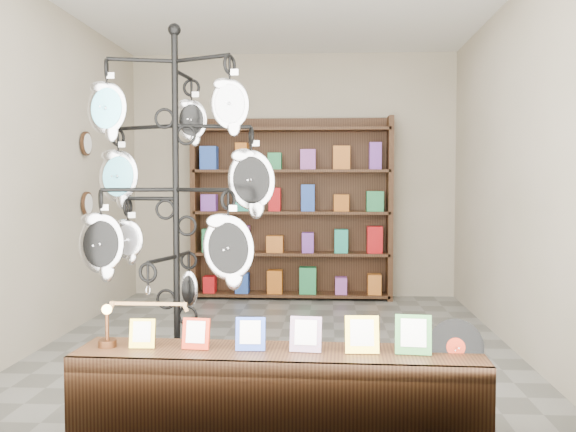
{
  "coord_description": "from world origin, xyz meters",
  "views": [
    {
      "loc": [
        0.43,
        -5.48,
        1.41
      ],
      "look_at": [
        0.16,
        -1.0,
        1.18
      ],
      "focal_mm": 40.0,
      "sensor_mm": 36.0,
      "label": 1
    }
  ],
  "objects": [
    {
      "name": "room_envelope",
      "position": [
        0.0,
        0.0,
        1.85
      ],
      "size": [
        5.0,
        5.0,
        5.0
      ],
      "color": "#B3A590",
      "rests_on": "ground"
    },
    {
      "name": "display_tree",
      "position": [
        -0.48,
        -1.66,
        1.36
      ],
      "size": [
        1.21,
        1.07,
        2.36
      ],
      "rotation": [
        0.0,
        0.0,
        -0.09
      ],
      "color": "black",
      "rests_on": "ground"
    },
    {
      "name": "back_shelving",
      "position": [
        0.0,
        2.3,
        1.03
      ],
      "size": [
        2.42,
        0.36,
        2.2
      ],
      "color": "black",
      "rests_on": "ground"
    },
    {
      "name": "wall_clocks",
      "position": [
        -1.97,
        0.8,
        1.5
      ],
      "size": [
        0.03,
        0.24,
        0.84
      ],
      "color": "black",
      "rests_on": "ground"
    },
    {
      "name": "ground",
      "position": [
        0.0,
        0.0,
        0.0
      ],
      "size": [
        5.0,
        5.0,
        0.0
      ],
      "primitive_type": "plane",
      "color": "slate",
      "rests_on": "ground"
    },
    {
      "name": "front_shelf",
      "position": [
        0.18,
        -2.16,
        0.27
      ],
      "size": [
        2.16,
        0.5,
        0.76
      ],
      "rotation": [
        0.0,
        0.0,
        -0.03
      ],
      "color": "black",
      "rests_on": "ground"
    }
  ]
}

